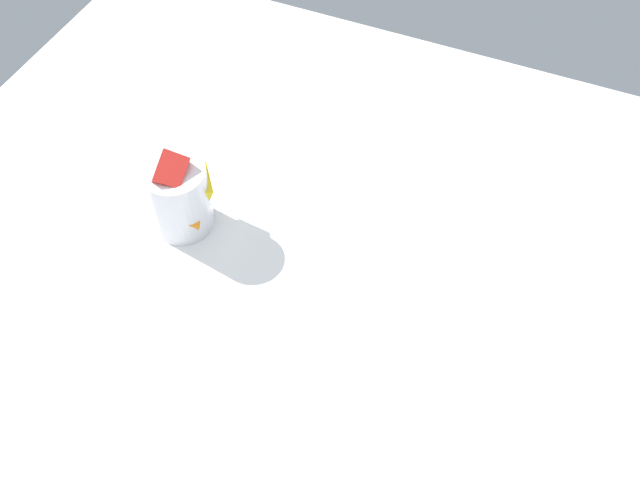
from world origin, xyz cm
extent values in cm
cube|color=white|center=(0.00, 0.00, 9.00)|extent=(180.00, 140.00, 18.00)
cylinder|color=silver|center=(-45.68, 14.89, 23.50)|extent=(9.00, 9.00, 11.00)
cube|color=orange|center=(-44.39, 13.83, 21.94)|extent=(6.52, 6.65, 5.51)
cube|color=yellow|center=(-44.24, 16.35, 25.42)|extent=(7.80, 6.95, 6.20)
cube|color=red|center=(-45.95, 14.73, 28.91)|extent=(5.46, 6.38, 6.29)
camera|label=1|loc=(-0.01, -40.02, 102.33)|focal=41.23mm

